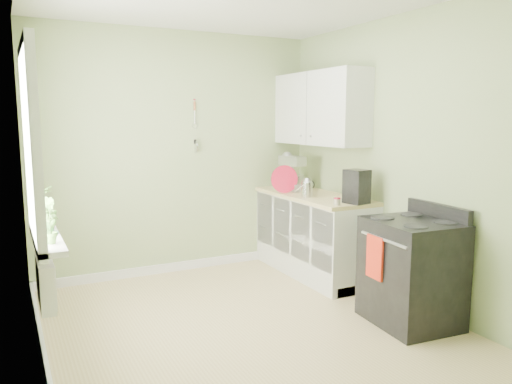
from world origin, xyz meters
name	(u,v)px	position (x,y,z in m)	size (l,w,h in m)	color
floor	(249,328)	(0.00, 0.00, -0.01)	(3.20, 3.60, 0.02)	tan
wall_back	(178,154)	(0.00, 1.81, 1.35)	(3.20, 0.02, 2.70)	#9EAF77
wall_left	(29,179)	(-1.61, 0.00, 1.35)	(0.02, 3.60, 2.70)	#9EAF77
wall_right	(401,160)	(1.61, 0.00, 1.35)	(0.02, 3.60, 2.70)	#9EAF77
base_cabinets	(313,236)	(1.30, 1.00, 0.43)	(0.60, 1.60, 0.87)	white
countertop	(313,196)	(1.29, 1.00, 0.89)	(0.64, 1.60, 0.04)	beige
upper_cabinets	(320,109)	(1.43, 1.10, 1.85)	(0.35, 1.40, 0.80)	white
window	(29,146)	(-1.58, 0.30, 1.55)	(0.06, 1.14, 1.44)	white
window_sill	(46,237)	(-1.51, 0.30, 0.88)	(0.18, 1.14, 0.04)	white
radiator	(45,283)	(-1.54, 0.25, 0.55)	(0.12, 0.50, 0.35)	white
wall_utensils	(195,134)	(0.20, 1.78, 1.56)	(0.02, 0.14, 0.58)	beige
stove	(411,271)	(1.28, -0.54, 0.45)	(0.70, 0.78, 1.02)	black
stand_mixer	(292,174)	(1.24, 1.38, 1.10)	(0.27, 0.39, 0.44)	#B2B2B7
kettle	(307,187)	(1.12, 0.86, 1.01)	(0.20, 0.12, 0.20)	silver
coffee_maker	(356,187)	(1.33, 0.30, 1.07)	(0.23, 0.24, 0.34)	black
red_tray	(284,179)	(1.05, 1.23, 1.07)	(0.31, 0.31, 0.02)	#AB1530
jar	(337,201)	(1.10, 0.30, 0.95)	(0.07, 0.07, 0.07)	#A59D84
plant_a	(51,225)	(-1.50, -0.02, 1.03)	(0.14, 0.10, 0.27)	#43702A
plant_b	(46,216)	(-1.50, 0.33, 1.03)	(0.15, 0.12, 0.26)	#43702A
plant_c	(44,207)	(-1.50, 0.51, 1.07)	(0.19, 0.19, 0.33)	#43702A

